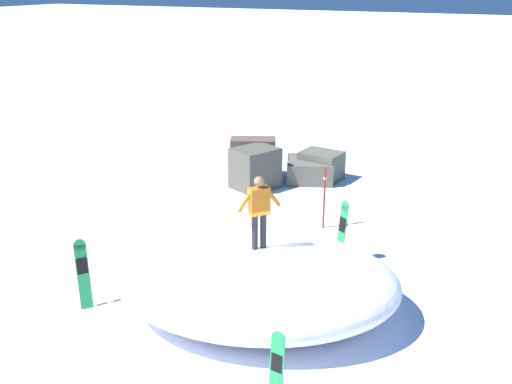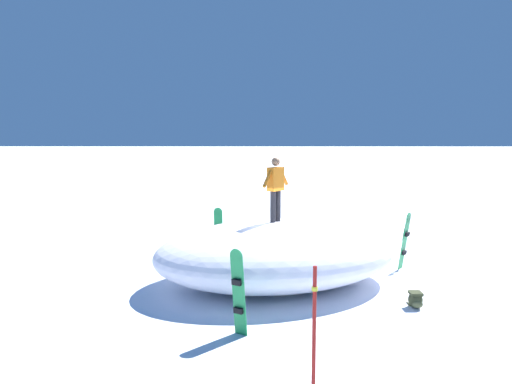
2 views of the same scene
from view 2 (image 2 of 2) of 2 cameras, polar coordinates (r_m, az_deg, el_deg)
ground at (r=13.11m, az=4.10°, el=-10.45°), size 240.00×240.00×0.00m
snow_mound at (r=12.93m, az=2.34°, el=-6.93°), size 6.28×7.38×1.63m
snowboarder_standing at (r=12.63m, az=2.23°, el=0.77°), size 0.82×0.70×1.63m
snowboard_primary_upright at (r=9.73m, az=-2.03°, el=-11.12°), size 0.31×0.34×1.72m
snowboard_secondary_upright at (r=14.90m, az=16.51°, el=-5.22°), size 0.37×0.36×1.65m
snowboard_tertiary_upright at (r=15.65m, az=-4.27°, el=-4.52°), size 0.19×0.29×1.58m
backpack_near at (r=11.98m, az=17.59°, el=-11.52°), size 0.52×0.32×0.36m
trail_marker_pole at (r=7.86m, az=6.60°, el=-14.76°), size 0.10×0.10×1.92m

